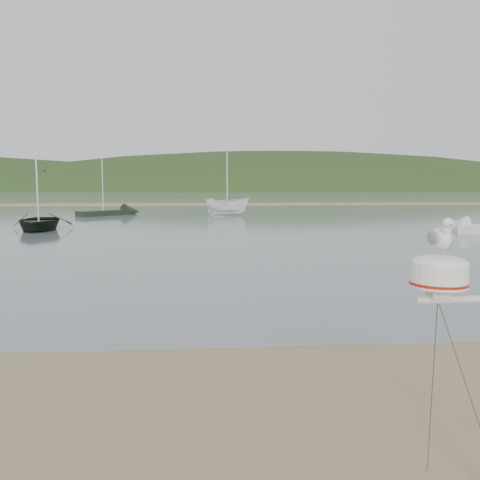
{
  "coord_description": "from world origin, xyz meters",
  "views": [
    {
      "loc": [
        1.77,
        -5.46,
        3.15
      ],
      "look_at": [
        2.26,
        1.0,
        2.43
      ],
      "focal_mm": 38.0,
      "sensor_mm": 36.0,
      "label": 1
    }
  ],
  "objects": [
    {
      "name": "ground",
      "position": [
        0.0,
        0.0,
        0.0
      ],
      "size": [
        560.0,
        560.0,
        0.0
      ],
      "primitive_type": "plane",
      "color": "#89714F",
      "rests_on": "ground"
    },
    {
      "name": "water",
      "position": [
        0.0,
        132.0,
        0.02
      ],
      "size": [
        560.0,
        256.0,
        0.04
      ],
      "primitive_type": "cube",
      "color": "slate",
      "rests_on": "ground"
    },
    {
      "name": "sandbar",
      "position": [
        0.0,
        70.0,
        0.07
      ],
      "size": [
        560.0,
        7.0,
        0.07
      ],
      "primitive_type": "cube",
      "color": "#89714F",
      "rests_on": "water"
    },
    {
      "name": "hill_ridge",
      "position": [
        18.52,
        235.0,
        -19.7
      ],
      "size": [
        620.0,
        180.0,
        80.0
      ],
      "color": "#203616",
      "rests_on": "ground"
    },
    {
      "name": "far_cottages",
      "position": [
        3.0,
        196.0,
        4.0
      ],
      "size": [
        294.4,
        6.3,
        8.0
      ],
      "color": "white",
      "rests_on": "ground"
    },
    {
      "name": "boat_dark",
      "position": [
        -9.06,
        29.11,
        2.79
      ],
      "size": [
        4.04,
        1.65,
        5.49
      ],
      "primitive_type": "imported",
      "rotation": [
        0.0,
        0.0,
        0.13
      ],
      "color": "black",
      "rests_on": "water"
    },
    {
      "name": "boat_white",
      "position": [
        4.23,
        43.8,
        2.31
      ],
      "size": [
        2.27,
        2.25,
        4.53
      ],
      "primitive_type": "imported",
      "rotation": [
        0.0,
        0.0,
        1.18
      ],
      "color": "white",
      "rests_on": "water"
    },
    {
      "name": "sailboat_dark_mid",
      "position": [
        -6.42,
        45.38,
        0.3
      ],
      "size": [
        6.04,
        5.62,
        6.61
      ],
      "color": "black",
      "rests_on": "ground"
    },
    {
      "name": "sailboat_white_near",
      "position": [
        18.79,
        24.76,
        0.3
      ],
      "size": [
        5.17,
        6.13,
        6.47
      ],
      "color": "white",
      "rests_on": "ground"
    }
  ]
}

